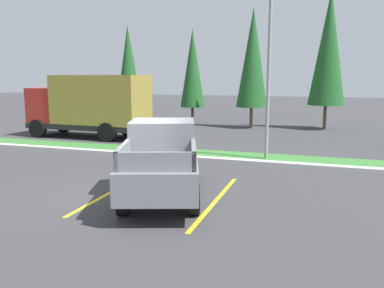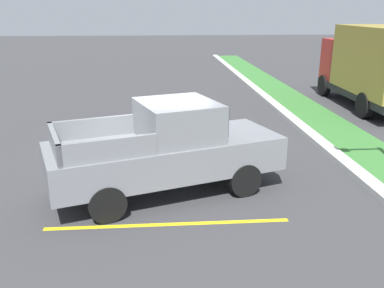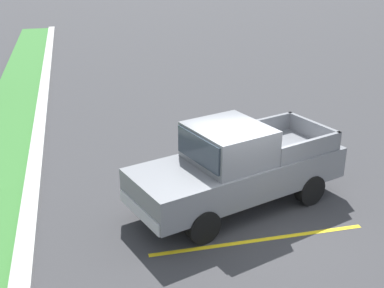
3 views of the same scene
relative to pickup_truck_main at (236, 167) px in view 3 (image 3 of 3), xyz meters
The scene contains 5 objects.
ground_plane 1.33m from the pickup_truck_main, 166.94° to the right, with size 120.00×120.00×0.00m, color #38383A.
parking_line_near 1.85m from the pickup_truck_main, behind, with size 0.12×4.80×0.01m, color yellow.
parking_line_far 1.88m from the pickup_truck_main, ahead, with size 0.12×4.80×0.01m, color yellow.
curb_strip 4.97m from the pickup_truck_main, 99.48° to the left, with size 56.00×0.40×0.15m, color #B2B2AD.
pickup_truck_main is the anchor object (origin of this frame).
Camera 3 is at (-9.16, 3.66, 6.00)m, focal length 46.42 mm.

